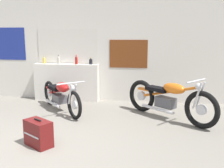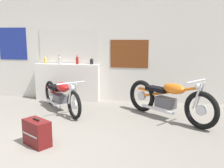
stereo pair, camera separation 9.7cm
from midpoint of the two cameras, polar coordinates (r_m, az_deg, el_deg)
The scene contains 10 objects.
ground_plane at distance 4.32m, azimuth -21.25°, elevation -14.33°, with size 24.00×24.00×0.00m, color gray.
wall_back at distance 7.18m, azimuth -8.22°, elevation 7.74°, with size 10.00×0.07×2.80m.
sill_counter at distance 7.19m, azimuth -10.20°, elevation 0.40°, with size 1.74×0.28×0.99m.
bottle_leftmost at distance 7.35m, azimuth -14.94°, elevation 5.02°, with size 0.06×0.06×0.20m.
bottle_left_center at distance 7.15m, azimuth -11.92°, elevation 5.13°, with size 0.07×0.07×0.23m.
bottle_center at distance 7.01m, azimuth -8.17°, elevation 5.19°, with size 0.07×0.07×0.25m.
bottle_right_center at distance 6.94m, azimuth -5.05°, elevation 4.94°, with size 0.09×0.09×0.18m.
motorcycle_red at distance 6.20m, azimuth -11.59°, elevation -2.30°, with size 1.42×1.54×0.77m.
motorcycle_orange at distance 5.63m, azimuth 11.71°, elevation -3.20°, with size 1.79×1.53×0.92m.
hard_case_darkred at distance 4.46m, azimuth -16.35°, elevation -10.25°, with size 0.54×0.48×0.45m.
Camera 1 is at (1.97, -3.38, 1.79)m, focal length 42.00 mm.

